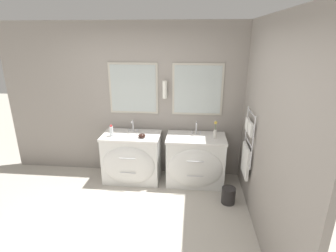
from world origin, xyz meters
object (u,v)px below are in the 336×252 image
(vanity_left, at_px, (132,158))
(vanity_right, at_px, (195,160))
(amenity_bowl, at_px, (142,136))
(flower_vase, at_px, (215,131))
(waste_bin, at_px, (228,195))
(toiletry_bottle, at_px, (111,131))

(vanity_left, xyz_separation_m, vanity_right, (1.07, 0.00, 0.00))
(vanity_right, relative_size, amenity_bowl, 8.48)
(amenity_bowl, bearing_deg, vanity_left, 157.30)
(vanity_right, distance_m, amenity_bowl, 0.97)
(vanity_left, xyz_separation_m, flower_vase, (1.36, 0.01, 0.51))
(vanity_right, relative_size, waste_bin, 3.86)
(toiletry_bottle, height_order, flower_vase, flower_vase)
(vanity_right, relative_size, toiletry_bottle, 5.13)
(toiletry_bottle, height_order, amenity_bowl, toiletry_bottle)
(vanity_left, bearing_deg, flower_vase, 0.59)
(vanity_left, height_order, waste_bin, vanity_left)
(vanity_right, height_order, toiletry_bottle, toiletry_bottle)
(flower_vase, relative_size, waste_bin, 1.13)
(toiletry_bottle, xyz_separation_m, amenity_bowl, (0.50, -0.03, -0.05))
(vanity_left, height_order, vanity_right, same)
(flower_vase, xyz_separation_m, waste_bin, (0.20, -0.54, -0.80))
(vanity_left, distance_m, vanity_right, 1.07)
(amenity_bowl, bearing_deg, flower_vase, 4.87)
(amenity_bowl, height_order, flower_vase, flower_vase)
(vanity_right, xyz_separation_m, flower_vase, (0.30, 0.01, 0.51))
(vanity_left, relative_size, waste_bin, 3.86)
(vanity_right, bearing_deg, flower_vase, 2.72)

